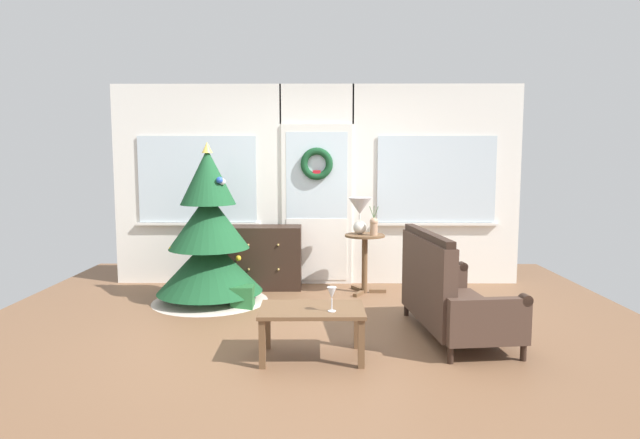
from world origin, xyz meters
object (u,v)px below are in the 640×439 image
at_px(settee_sofa, 447,295).
at_px(flower_vase, 374,225).
at_px(side_table, 365,252).
at_px(wine_glass, 332,294).
at_px(table_lamp, 360,211).
at_px(dresser_cabinet, 265,257).
at_px(gift_box, 243,297).
at_px(coffee_table, 312,315).
at_px(christmas_tree, 209,244).

distance_m(settee_sofa, flower_vase, 1.69).
xyz_separation_m(side_table, flower_vase, (0.10, -0.06, 0.32)).
bearing_deg(wine_glass, settee_sofa, 31.98).
height_order(settee_sofa, flower_vase, flower_vase).
bearing_deg(table_lamp, dresser_cabinet, 170.24).
distance_m(dresser_cabinet, gift_box, 0.97).
bearing_deg(gift_box, coffee_table, -62.25).
relative_size(settee_sofa, side_table, 2.13).
height_order(wine_glass, gift_box, wine_glass).
xyz_separation_m(christmas_tree, gift_box, (0.41, -0.28, -0.54)).
bearing_deg(table_lamp, wine_glass, -99.17).
bearing_deg(settee_sofa, wine_glass, -148.02).
xyz_separation_m(settee_sofa, table_lamp, (-0.68, 1.64, 0.62)).
bearing_deg(gift_box, wine_glass, -59.30).
bearing_deg(gift_box, christmas_tree, 145.87).
bearing_deg(settee_sofa, gift_box, 155.04).
height_order(flower_vase, wine_glass, flower_vase).
height_order(coffee_table, wine_glass, wine_glass).
height_order(christmas_tree, settee_sofa, christmas_tree).
distance_m(side_table, gift_box, 1.58).
relative_size(side_table, gift_box, 2.96).
distance_m(flower_vase, gift_box, 1.75).
bearing_deg(dresser_cabinet, table_lamp, -9.76).
bearing_deg(coffee_table, dresser_cabinet, 104.80).
distance_m(christmas_tree, settee_sofa, 2.71).
relative_size(settee_sofa, flower_vase, 4.32).
bearing_deg(wine_glass, side_table, 79.19).
distance_m(christmas_tree, flower_vase, 1.92).
relative_size(settee_sofa, gift_box, 6.31).
bearing_deg(table_lamp, flower_vase, -32.01).
bearing_deg(table_lamp, christmas_tree, -165.81).
relative_size(christmas_tree, dresser_cabinet, 1.98).
bearing_deg(settee_sofa, flower_vase, 108.71).
bearing_deg(table_lamp, coffee_table, -103.50).
bearing_deg(side_table, christmas_tree, -167.48).
xyz_separation_m(dresser_cabinet, wine_glass, (0.79, -2.50, 0.16)).
bearing_deg(side_table, gift_box, -153.87).
bearing_deg(dresser_cabinet, settee_sofa, -44.93).
bearing_deg(side_table, table_lamp, 146.31).
height_order(settee_sofa, gift_box, settee_sofa).
relative_size(dresser_cabinet, coffee_table, 1.07).
relative_size(flower_vase, wine_glass, 1.79).
bearing_deg(flower_vase, gift_box, -157.39).
relative_size(christmas_tree, gift_box, 7.49).
bearing_deg(coffee_table, table_lamp, 76.50).
distance_m(table_lamp, gift_box, 1.73).
distance_m(table_lamp, wine_glass, 2.37).
height_order(christmas_tree, dresser_cabinet, christmas_tree).
xyz_separation_m(settee_sofa, gift_box, (-2.00, 0.93, -0.26)).
bearing_deg(christmas_tree, dresser_cabinet, 48.71).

